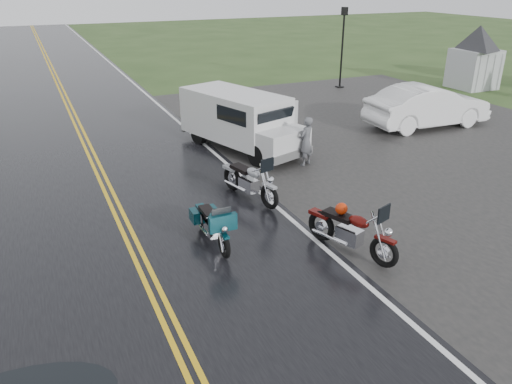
{
  "coord_description": "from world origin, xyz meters",
  "views": [
    {
      "loc": [
        -1.54,
        -7.51,
        5.56
      ],
      "look_at": [
        2.8,
        2.0,
        1.0
      ],
      "focal_mm": 35.0,
      "sensor_mm": 36.0,
      "label": 1
    }
  ],
  "objects_px": {
    "van_white": "(257,137)",
    "lamp_post_far_right": "(342,48)",
    "visitor_center": "(478,41)",
    "motorcycle_teal": "(224,236)",
    "motorcycle_silver": "(269,187)",
    "sedan_white": "(427,107)",
    "motorcycle_red": "(385,241)",
    "person_at_van": "(306,142)"
  },
  "relations": [
    {
      "from": "motorcycle_teal",
      "to": "person_at_van",
      "type": "distance_m",
      "value": 6.13
    },
    {
      "from": "motorcycle_red",
      "to": "van_white",
      "type": "distance_m",
      "value": 6.51
    },
    {
      "from": "motorcycle_silver",
      "to": "van_white",
      "type": "relative_size",
      "value": 0.44
    },
    {
      "from": "motorcycle_red",
      "to": "motorcycle_silver",
      "type": "xyz_separation_m",
      "value": [
        -0.9,
        3.46,
        -0.0
      ]
    },
    {
      "from": "motorcycle_teal",
      "to": "person_at_van",
      "type": "height_order",
      "value": "person_at_van"
    },
    {
      "from": "visitor_center",
      "to": "van_white",
      "type": "xyz_separation_m",
      "value": [
        -15.38,
        -6.1,
        -1.41
      ]
    },
    {
      "from": "motorcycle_silver",
      "to": "person_at_van",
      "type": "bearing_deg",
      "value": 31.48
    },
    {
      "from": "van_white",
      "to": "lamp_post_far_right",
      "type": "xyz_separation_m",
      "value": [
        9.0,
        9.01,
        1.08
      ]
    },
    {
      "from": "motorcycle_teal",
      "to": "van_white",
      "type": "height_order",
      "value": "van_white"
    },
    {
      "from": "motorcycle_red",
      "to": "sedan_white",
      "type": "xyz_separation_m",
      "value": [
        8.08,
        7.79,
        0.16
      ]
    },
    {
      "from": "van_white",
      "to": "visitor_center",
      "type": "bearing_deg",
      "value": 3.73
    },
    {
      "from": "visitor_center",
      "to": "van_white",
      "type": "bearing_deg",
      "value": -158.35
    },
    {
      "from": "motorcycle_teal",
      "to": "motorcycle_silver",
      "type": "distance_m",
      "value": 2.6
    },
    {
      "from": "motorcycle_silver",
      "to": "motorcycle_teal",
      "type": "bearing_deg",
      "value": -151.09
    },
    {
      "from": "person_at_van",
      "to": "motorcycle_silver",
      "type": "bearing_deg",
      "value": 16.39
    },
    {
      "from": "motorcycle_silver",
      "to": "lamp_post_far_right",
      "type": "distance_m",
      "value": 15.76
    },
    {
      "from": "sedan_white",
      "to": "lamp_post_far_right",
      "type": "height_order",
      "value": "lamp_post_far_right"
    },
    {
      "from": "van_white",
      "to": "person_at_van",
      "type": "relative_size",
      "value": 3.26
    },
    {
      "from": "visitor_center",
      "to": "person_at_van",
      "type": "xyz_separation_m",
      "value": [
        -13.95,
        -6.64,
        -1.63
      ]
    },
    {
      "from": "motorcycle_teal",
      "to": "van_white",
      "type": "relative_size",
      "value": 0.38
    },
    {
      "from": "visitor_center",
      "to": "motorcycle_silver",
      "type": "relative_size",
      "value": 7.21
    },
    {
      "from": "van_white",
      "to": "sedan_white",
      "type": "bearing_deg",
      "value": -8.71
    },
    {
      "from": "visitor_center",
      "to": "motorcycle_silver",
      "type": "height_order",
      "value": "visitor_center"
    },
    {
      "from": "motorcycle_red",
      "to": "sedan_white",
      "type": "relative_size",
      "value": 0.45
    },
    {
      "from": "visitor_center",
      "to": "lamp_post_far_right",
      "type": "xyz_separation_m",
      "value": [
        -6.38,
        2.91,
        -0.34
      ]
    },
    {
      "from": "van_white",
      "to": "motorcycle_teal",
      "type": "bearing_deg",
      "value": -139.67
    },
    {
      "from": "visitor_center",
      "to": "motorcycle_teal",
      "type": "distance_m",
      "value": 21.42
    },
    {
      "from": "van_white",
      "to": "sedan_white",
      "type": "xyz_separation_m",
      "value": [
        7.93,
        1.29,
        -0.17
      ]
    },
    {
      "from": "visitor_center",
      "to": "motorcycle_silver",
      "type": "xyz_separation_m",
      "value": [
        -16.44,
        -9.15,
        -1.74
      ]
    },
    {
      "from": "sedan_white",
      "to": "motorcycle_red",
      "type": "bearing_deg",
      "value": 136.32
    },
    {
      "from": "motorcycle_silver",
      "to": "lamp_post_far_right",
      "type": "xyz_separation_m",
      "value": [
        10.06,
        12.06,
        1.41
      ]
    },
    {
      "from": "motorcycle_silver",
      "to": "sedan_white",
      "type": "relative_size",
      "value": 0.45
    },
    {
      "from": "motorcycle_red",
      "to": "sedan_white",
      "type": "height_order",
      "value": "sedan_white"
    },
    {
      "from": "van_white",
      "to": "lamp_post_far_right",
      "type": "distance_m",
      "value": 12.78
    },
    {
      "from": "motorcycle_red",
      "to": "sedan_white",
      "type": "distance_m",
      "value": 11.22
    },
    {
      "from": "motorcycle_silver",
      "to": "lamp_post_far_right",
      "type": "height_order",
      "value": "lamp_post_far_right"
    },
    {
      "from": "motorcycle_red",
      "to": "visitor_center",
      "type": "bearing_deg",
      "value": 19.48
    },
    {
      "from": "visitor_center",
      "to": "lamp_post_far_right",
      "type": "bearing_deg",
      "value": 155.5
    },
    {
      "from": "motorcycle_teal",
      "to": "sedan_white",
      "type": "bearing_deg",
      "value": 29.44
    },
    {
      "from": "motorcycle_silver",
      "to": "person_at_van",
      "type": "distance_m",
      "value": 3.54
    },
    {
      "from": "sedan_white",
      "to": "van_white",
      "type": "bearing_deg",
      "value": 101.59
    },
    {
      "from": "motorcycle_teal",
      "to": "person_at_van",
      "type": "relative_size",
      "value": 1.24
    }
  ]
}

